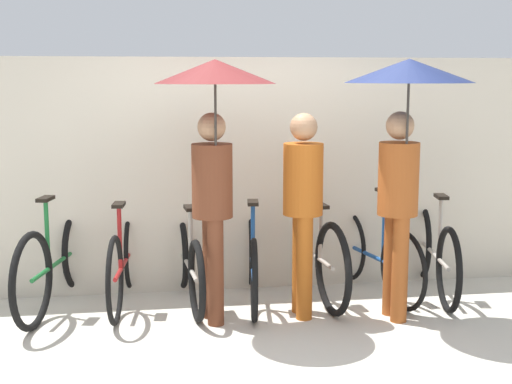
# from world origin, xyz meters

# --- Properties ---
(ground_plane) EXTENTS (30.00, 30.00, 0.00)m
(ground_plane) POSITION_xyz_m (0.00, 0.00, 0.00)
(ground_plane) COLOR beige
(back_wall) EXTENTS (11.31, 0.12, 2.11)m
(back_wall) POSITION_xyz_m (0.00, 1.76, 1.06)
(back_wall) COLOR beige
(back_wall) RESTS_ON ground
(parked_bicycle_0) EXTENTS (0.59, 1.82, 1.02)m
(parked_bicycle_0) POSITION_xyz_m (-1.65, 1.40, 0.40)
(parked_bicycle_0) COLOR black
(parked_bicycle_0) RESTS_ON ground
(parked_bicycle_1) EXTENTS (0.44, 1.68, 1.11)m
(parked_bicycle_1) POSITION_xyz_m (-1.10, 1.40, 0.38)
(parked_bicycle_1) COLOR black
(parked_bicycle_1) RESTS_ON ground
(parked_bicycle_2) EXTENTS (0.44, 1.62, 1.00)m
(parked_bicycle_2) POSITION_xyz_m (-0.55, 1.36, 0.35)
(parked_bicycle_2) COLOR black
(parked_bicycle_2) RESTS_ON ground
(parked_bicycle_3) EXTENTS (0.44, 1.69, 1.02)m
(parked_bicycle_3) POSITION_xyz_m (0.00, 1.32, 0.36)
(parked_bicycle_3) COLOR black
(parked_bicycle_3) RESTS_ON ground
(parked_bicycle_4) EXTENTS (0.44, 1.75, 0.97)m
(parked_bicycle_4) POSITION_xyz_m (0.55, 1.35, 0.40)
(parked_bicycle_4) COLOR black
(parked_bicycle_4) RESTS_ON ground
(parked_bicycle_5) EXTENTS (0.52, 1.65, 1.07)m
(parked_bicycle_5) POSITION_xyz_m (1.10, 1.37, 0.37)
(parked_bicycle_5) COLOR black
(parked_bicycle_5) RESTS_ON ground
(parked_bicycle_6) EXTENTS (0.48, 1.76, 1.02)m
(parked_bicycle_6) POSITION_xyz_m (1.65, 1.32, 0.38)
(parked_bicycle_6) COLOR black
(parked_bicycle_6) RESTS_ON ground
(pedestrian_leading) EXTENTS (0.91, 0.91, 2.07)m
(pedestrian_leading) POSITION_xyz_m (-0.37, 0.77, 1.58)
(pedestrian_leading) COLOR brown
(pedestrian_leading) RESTS_ON ground
(pedestrian_center) EXTENTS (0.32, 0.32, 1.66)m
(pedestrian_center) POSITION_xyz_m (0.35, 0.88, 0.97)
(pedestrian_center) COLOR #B25619
(pedestrian_center) RESTS_ON ground
(pedestrian_trailing) EXTENTS (0.98, 0.98, 2.07)m
(pedestrian_trailing) POSITION_xyz_m (1.08, 0.62, 1.62)
(pedestrian_trailing) COLOR #9E4C1E
(pedestrian_trailing) RESTS_ON ground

